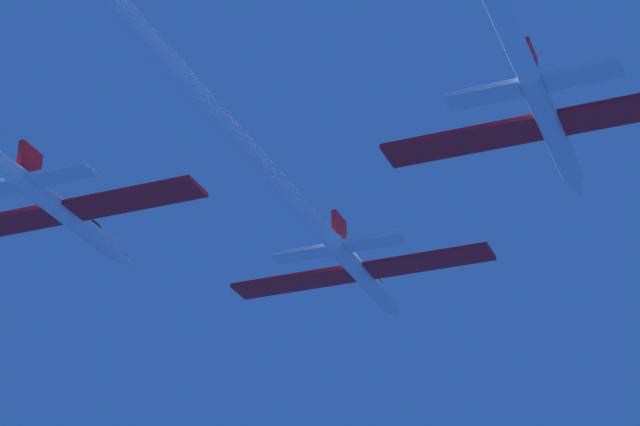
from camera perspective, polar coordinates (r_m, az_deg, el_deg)
The scene contains 2 objects.
jet_lead at distance 64.22m, azimuth -1.30°, elevation 0.74°, with size 16.50×43.70×2.73m.
jet_right_wing at distance 51.79m, azimuth 9.11°, elevation 8.33°, with size 16.50×37.23×2.73m.
Camera 1 is at (21.63, -63.33, -29.20)m, focal length 67.12 mm.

